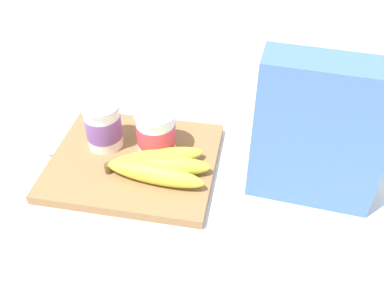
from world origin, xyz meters
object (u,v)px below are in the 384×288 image
at_px(yogurt_cup_back, 156,132).
at_px(spoon, 44,143).
at_px(banana_bunch, 157,166).
at_px(cutting_board, 134,161).
at_px(yogurt_cup_front, 103,125).
at_px(cereal_box, 319,134).

xyz_separation_m(yogurt_cup_back, spoon, (-0.23, -0.01, -0.06)).
distance_m(banana_bunch, spoon, 0.25).
xyz_separation_m(banana_bunch, spoon, (-0.24, 0.06, -0.03)).
height_order(banana_bunch, spoon, banana_bunch).
bearing_deg(banana_bunch, spoon, 167.17).
relative_size(cutting_board, yogurt_cup_front, 3.30).
xyz_separation_m(cereal_box, banana_bunch, (-0.26, -0.02, -0.09)).
bearing_deg(banana_bunch, cereal_box, 4.39).
bearing_deg(banana_bunch, cutting_board, 148.90).
xyz_separation_m(cutting_board, cereal_box, (0.31, -0.01, 0.12)).
bearing_deg(banana_bunch, yogurt_cup_front, 152.23).
bearing_deg(yogurt_cup_front, yogurt_cup_back, 1.08).
xyz_separation_m(yogurt_cup_front, spoon, (-0.13, -0.01, -0.06)).
distance_m(cereal_box, yogurt_cup_back, 0.29).
relative_size(cereal_box, banana_bunch, 1.36).
bearing_deg(spoon, cereal_box, -4.04).
distance_m(yogurt_cup_front, banana_bunch, 0.13).
bearing_deg(spoon, yogurt_cup_front, 2.33).
height_order(cutting_board, spoon, cutting_board).
relative_size(cutting_board, spoon, 2.68).
bearing_deg(cereal_box, cutting_board, -177.34).
xyz_separation_m(yogurt_cup_front, banana_bunch, (0.12, -0.06, -0.03)).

